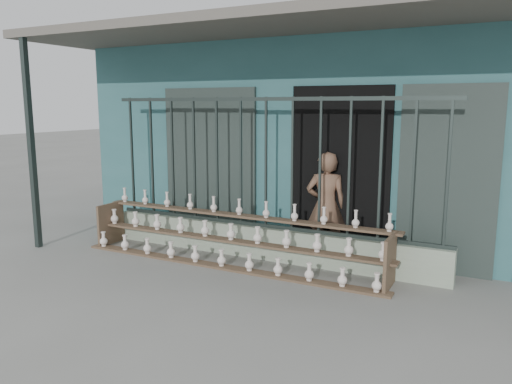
% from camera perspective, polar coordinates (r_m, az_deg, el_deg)
% --- Properties ---
extents(ground, '(60.00, 60.00, 0.00)m').
position_cam_1_polar(ground, '(6.04, -4.38, -10.86)').
color(ground, slate).
extents(workshop_building, '(7.40, 6.60, 3.21)m').
position_cam_1_polar(workshop_building, '(9.53, 8.92, 6.68)').
color(workshop_building, '#2E5E62').
rests_on(workshop_building, ground).
extents(parapet_wall, '(5.00, 0.20, 0.45)m').
position_cam_1_polar(parapet_wall, '(7.06, 1.11, -5.83)').
color(parapet_wall, '#96A58E').
rests_on(parapet_wall, ground).
extents(security_fence, '(5.00, 0.04, 1.80)m').
position_cam_1_polar(security_fence, '(6.84, 1.14, 3.27)').
color(security_fence, '#283330').
rests_on(security_fence, parapet_wall).
extents(shelf_rack, '(4.50, 0.68, 0.85)m').
position_cam_1_polar(shelf_rack, '(6.82, -2.97, -5.24)').
color(shelf_rack, brown).
rests_on(shelf_rack, ground).
extents(elderly_woman, '(0.64, 0.53, 1.51)m').
position_cam_1_polar(elderly_woman, '(7.00, 8.00, -1.59)').
color(elderly_woman, brown).
rests_on(elderly_woman, ground).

